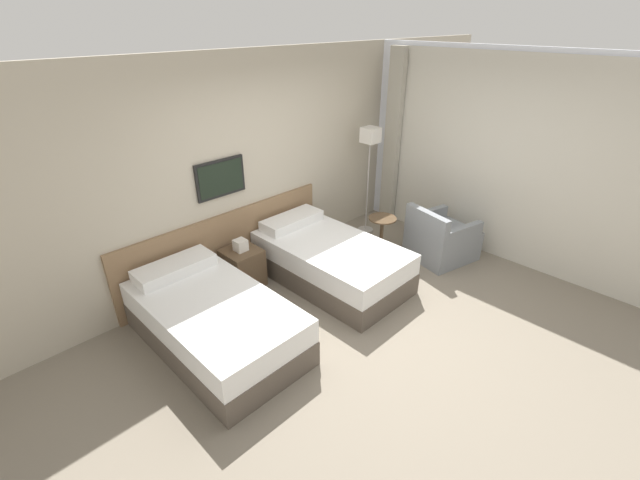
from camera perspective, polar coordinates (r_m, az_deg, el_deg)
name	(u,v)px	position (r m, az deg, el deg)	size (l,w,h in m)	color
ground_plane	(377,322)	(4.87, 7.67, -10.73)	(16.00, 16.00, 0.00)	slate
wall_headboard	(257,170)	(5.48, -8.43, 9.24)	(10.00, 0.10, 2.70)	#B7AD99
wall_window	(509,162)	(6.11, 23.91, 9.55)	(0.21, 4.45, 2.70)	white
bed_near_door	(214,321)	(4.52, -13.94, -10.40)	(1.06, 1.91, 0.67)	brown
bed_near_window	(330,260)	(5.38, 1.32, -2.74)	(1.06, 1.91, 0.67)	brown
nightstand	(243,267)	(5.38, -10.28, -3.54)	(0.42, 0.43, 0.63)	brown
floor_lamp	(370,147)	(6.32, 6.67, 12.23)	(0.24, 0.24, 1.61)	#9E9993
side_table	(382,230)	(5.92, 8.23, 1.32)	(0.38, 0.38, 0.59)	brown
armchair	(441,240)	(6.12, 15.81, -0.04)	(0.94, 0.88, 0.77)	gray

